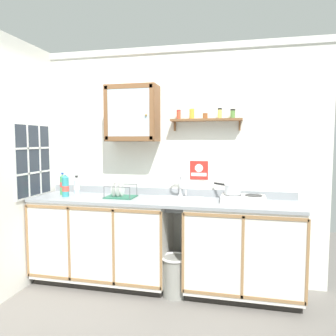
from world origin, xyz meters
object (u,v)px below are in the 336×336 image
object	(u,v)px
sink	(178,201)
trash_bin	(175,275)
bottle_detergent_teal_1	(65,186)
bottle_water_clear_0	(77,186)
dish_rack	(120,194)
wall_cabinet	(132,114)
bottle_soda_green_2	(63,184)
hot_plate_stove	(243,199)
warning_sign	(199,170)
saucepan	(232,189)

from	to	relation	value
sink	trash_bin	size ratio (longest dim) A/B	1.20
bottle_detergent_teal_1	trash_bin	bearing A→B (deg)	-3.86
trash_bin	sink	bearing A→B (deg)	90.83
bottle_water_clear_0	dish_rack	size ratio (longest dim) A/B	0.70
bottle_water_clear_0	bottle_detergent_teal_1	xyz separation A→B (m)	(-0.05, -0.15, 0.02)
sink	wall_cabinet	xyz separation A→B (m)	(-0.54, 0.11, 0.92)
bottle_soda_green_2	trash_bin	world-z (taller)	bottle_soda_green_2
bottle_water_clear_0	hot_plate_stove	bearing A→B (deg)	-1.78
dish_rack	bottle_soda_green_2	bearing A→B (deg)	177.99
warning_sign	wall_cabinet	bearing A→B (deg)	-169.83
saucepan	bottle_water_clear_0	size ratio (longest dim) A/B	1.32
saucepan	wall_cabinet	size ratio (longest dim) A/B	0.47
bottle_water_clear_0	warning_sign	bearing A→B (deg)	7.70
hot_plate_stove	warning_sign	size ratio (longest dim) A/B	2.12
hot_plate_stove	wall_cabinet	distance (m)	1.49
hot_plate_stove	bottle_soda_green_2	world-z (taller)	bottle_soda_green_2
bottle_water_clear_0	wall_cabinet	size ratio (longest dim) A/B	0.36
bottle_soda_green_2	saucepan	bearing A→B (deg)	0.20
trash_bin	bottle_soda_green_2	bearing A→B (deg)	171.83
sink	bottle_detergent_teal_1	bearing A→B (deg)	-175.71
warning_sign	saucepan	bearing A→B (deg)	-30.94
hot_plate_stove	wall_cabinet	bearing A→B (deg)	174.51
bottle_water_clear_0	wall_cabinet	world-z (taller)	wall_cabinet
warning_sign	trash_bin	distance (m)	1.13
hot_plate_stove	sink	bearing A→B (deg)	179.90
bottle_water_clear_0	warning_sign	world-z (taller)	warning_sign
hot_plate_stove	bottle_soda_green_2	distance (m)	2.01
bottle_soda_green_2	trash_bin	distance (m)	1.61
bottle_detergent_teal_1	bottle_soda_green_2	distance (m)	0.15
saucepan	bottle_soda_green_2	size ratio (longest dim) A/B	1.13
wall_cabinet	bottle_water_clear_0	bearing A→B (deg)	-175.03
wall_cabinet	hot_plate_stove	bearing A→B (deg)	-5.49
saucepan	trash_bin	distance (m)	1.05
sink	warning_sign	world-z (taller)	warning_sign
bottle_detergent_teal_1	warning_sign	size ratio (longest dim) A/B	1.30
sink	hot_plate_stove	world-z (taller)	sink
trash_bin	dish_rack	bearing A→B (deg)	165.39
sink	bottle_water_clear_0	size ratio (longest dim) A/B	2.25
bottle_detergent_teal_1	trash_bin	size ratio (longest dim) A/B	0.65
bottle_water_clear_0	trash_bin	world-z (taller)	bottle_water_clear_0
bottle_detergent_teal_1	warning_sign	distance (m)	1.48
hot_plate_stove	bottle_water_clear_0	distance (m)	1.85
bottle_soda_green_2	dish_rack	world-z (taller)	bottle_soda_green_2
sink	trash_bin	world-z (taller)	sink
bottle_water_clear_0	bottle_soda_green_2	distance (m)	0.16
sink	bottle_soda_green_2	distance (m)	1.35
wall_cabinet	trash_bin	xyz separation A→B (m)	(0.54, -0.29, -1.65)
hot_plate_stove	warning_sign	xyz separation A→B (m)	(-0.47, 0.24, 0.25)
saucepan	wall_cabinet	xyz separation A→B (m)	(-1.09, 0.09, 0.78)
dish_rack	trash_bin	bearing A→B (deg)	-14.61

